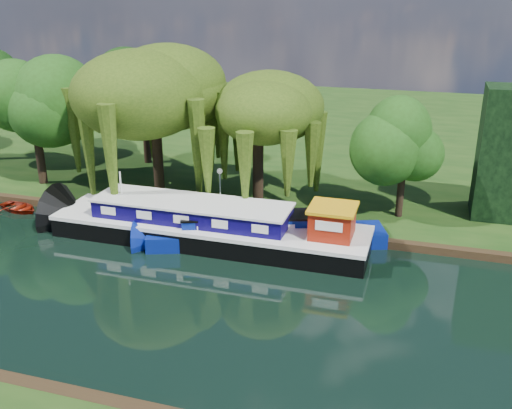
% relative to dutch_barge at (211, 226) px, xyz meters
% --- Properties ---
extents(ground, '(120.00, 120.00, 0.00)m').
position_rel_dutch_barge_xyz_m(ground, '(-1.59, -6.01, -0.96)').
color(ground, black).
extents(far_bank, '(120.00, 52.00, 0.45)m').
position_rel_dutch_barge_xyz_m(far_bank, '(-1.59, 27.99, -0.74)').
color(far_bank, '#14340E').
rests_on(far_bank, ground).
extents(dutch_barge, '(18.41, 4.20, 3.88)m').
position_rel_dutch_barge_xyz_m(dutch_barge, '(0.00, 0.00, 0.00)').
color(dutch_barge, black).
rests_on(dutch_barge, ground).
extents(narrowboat, '(13.49, 6.61, 1.97)m').
position_rel_dutch_barge_xyz_m(narrowboat, '(3.11, 0.65, -0.26)').
color(narrowboat, navy).
rests_on(narrowboat, ground).
extents(red_dinghy, '(3.43, 2.81, 0.62)m').
position_rel_dutch_barge_xyz_m(red_dinghy, '(-13.95, 0.94, -0.96)').
color(red_dinghy, maroon).
rests_on(red_dinghy, ground).
extents(willow_left, '(7.93, 7.93, 9.51)m').
position_rel_dutch_barge_xyz_m(willow_left, '(-5.97, 5.63, 6.39)').
color(willow_left, black).
rests_on(willow_left, far_bank).
extents(willow_right, '(6.28, 6.28, 7.65)m').
position_rel_dutch_barge_xyz_m(willow_right, '(1.10, 5.71, 5.07)').
color(willow_right, black).
rests_on(willow_right, far_bank).
extents(tree_far_left, '(5.44, 5.44, 8.76)m').
position_rel_dutch_barge_xyz_m(tree_far_left, '(-15.12, 5.24, 5.48)').
color(tree_far_left, black).
rests_on(tree_far_left, far_bank).
extents(tree_far_mid, '(5.07, 5.07, 8.29)m').
position_rel_dutch_barge_xyz_m(tree_far_mid, '(-10.21, 12.21, 5.21)').
color(tree_far_mid, black).
rests_on(tree_far_mid, far_bank).
extents(tree_far_right, '(3.91, 3.91, 6.40)m').
position_rel_dutch_barge_xyz_m(tree_far_right, '(10.14, 6.12, 3.90)').
color(tree_far_right, black).
rests_on(tree_far_right, far_bank).
extents(lamppost, '(0.36, 0.36, 2.56)m').
position_rel_dutch_barge_xyz_m(lamppost, '(-1.09, 4.49, 1.46)').
color(lamppost, silver).
rests_on(lamppost, far_bank).
extents(mooring_posts, '(19.16, 0.16, 1.00)m').
position_rel_dutch_barge_xyz_m(mooring_posts, '(-2.09, 2.39, -0.01)').
color(mooring_posts, silver).
rests_on(mooring_posts, far_bank).
extents(reeds_near, '(33.70, 1.50, 1.10)m').
position_rel_dutch_barge_xyz_m(reeds_near, '(5.28, -13.59, -0.41)').
color(reeds_near, '#1A4713').
rests_on(reeds_near, ground).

